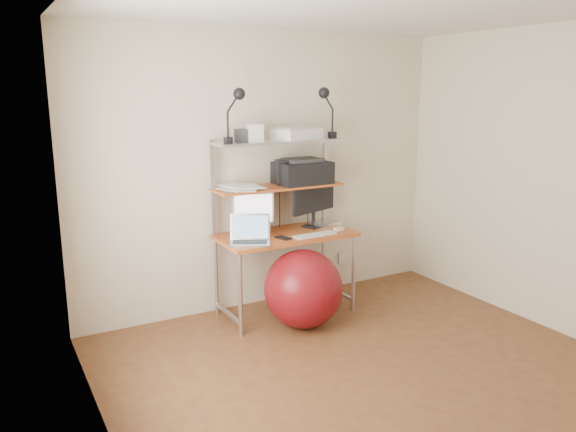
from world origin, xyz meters
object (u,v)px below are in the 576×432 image
object	(u,v)px
exercise_ball	(303,289)
printer	(302,172)
monitor_silver	(253,211)
laptop	(250,237)
monitor_black	(314,197)

from	to	relation	value
exercise_ball	printer	bearing A→B (deg)	60.81
monitor_silver	exercise_ball	bearing A→B (deg)	-42.26
laptop	exercise_ball	size ratio (longest dim) A/B	0.62
printer	monitor_black	bearing A→B (deg)	-2.66
monitor_silver	laptop	distance (m)	0.28
laptop	exercise_ball	world-z (taller)	laptop
laptop	printer	size ratio (longest dim) A/B	0.85
monitor_silver	printer	size ratio (longest dim) A/B	0.84
printer	exercise_ball	xyz separation A→B (m)	(-0.25, -0.46, -0.92)
monitor_silver	exercise_ball	world-z (taller)	monitor_silver
monitor_silver	printer	world-z (taller)	printer
monitor_black	exercise_ball	bearing A→B (deg)	-148.21
monitor_silver	laptop	bearing A→B (deg)	-106.88
monitor_silver	exercise_ball	distance (m)	0.79
laptop	exercise_ball	xyz separation A→B (m)	(0.38, -0.23, -0.45)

